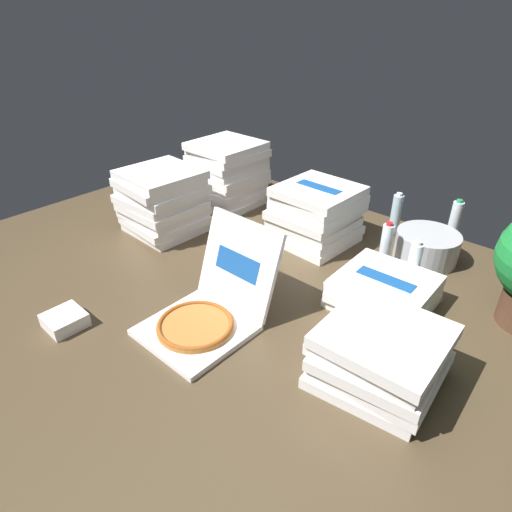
% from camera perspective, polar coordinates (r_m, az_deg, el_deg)
% --- Properties ---
extents(ground_plane, '(3.20, 2.40, 0.02)m').
position_cam_1_polar(ground_plane, '(2.10, -2.45, -4.26)').
color(ground_plane, '#4C3D28').
extents(open_pizza_box, '(0.39, 0.53, 0.40)m').
position_cam_1_polar(open_pizza_box, '(1.84, -6.17, -6.78)').
color(open_pizza_box, white).
rests_on(open_pizza_box, ground_plane).
extents(pizza_stack_left_near, '(0.46, 0.44, 0.23)m').
position_cam_1_polar(pizza_stack_left_near, '(1.63, 15.84, -12.24)').
color(pizza_stack_left_near, white).
rests_on(pizza_stack_left_near, ground_plane).
extents(pizza_stack_right_near, '(0.43, 0.44, 0.32)m').
position_cam_1_polar(pizza_stack_right_near, '(2.45, 7.76, 5.43)').
color(pizza_stack_right_near, white).
rests_on(pizza_stack_right_near, ground_plane).
extents(pizza_stack_center_near, '(0.44, 0.44, 0.37)m').
position_cam_1_polar(pizza_stack_center_near, '(2.59, -12.05, 6.99)').
color(pizza_stack_center_near, white).
rests_on(pizza_stack_center_near, ground_plane).
extents(pizza_stack_right_mid, '(0.42, 0.42, 0.14)m').
position_cam_1_polar(pizza_stack_right_mid, '(2.02, 16.30, -4.53)').
color(pizza_stack_right_mid, white).
rests_on(pizza_stack_right_mid, ground_plane).
extents(pizza_stack_right_far, '(0.44, 0.43, 0.41)m').
position_cam_1_polar(pizza_stack_right_far, '(2.91, -3.69, 10.72)').
color(pizza_stack_right_far, white).
rests_on(pizza_stack_right_far, ground_plane).
extents(ice_bucket, '(0.32, 0.32, 0.15)m').
position_cam_1_polar(ice_bucket, '(2.44, 21.33, 1.13)').
color(ice_bucket, '#B7BABF').
rests_on(ice_bucket, ground_plane).
extents(water_bottle_0, '(0.06, 0.06, 0.25)m').
position_cam_1_polar(water_bottle_0, '(2.65, 17.77, 5.23)').
color(water_bottle_0, silver).
rests_on(water_bottle_0, ground_plane).
extents(water_bottle_1, '(0.06, 0.06, 0.25)m').
position_cam_1_polar(water_bottle_1, '(2.68, 24.44, 4.15)').
color(water_bottle_1, white).
rests_on(water_bottle_1, ground_plane).
extents(water_bottle_2, '(0.06, 0.06, 0.25)m').
position_cam_1_polar(water_bottle_2, '(2.16, 19.81, -1.22)').
color(water_bottle_2, white).
rests_on(water_bottle_2, ground_plane).
extents(water_bottle_3, '(0.06, 0.06, 0.25)m').
position_cam_1_polar(water_bottle_3, '(2.29, 16.56, 1.30)').
color(water_bottle_3, white).
rests_on(water_bottle_3, ground_plane).
extents(napkin_pile, '(0.16, 0.16, 0.06)m').
position_cam_1_polar(napkin_pile, '(2.01, -23.65, -7.68)').
color(napkin_pile, white).
rests_on(napkin_pile, ground_plane).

